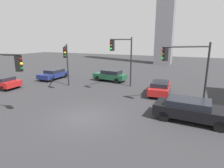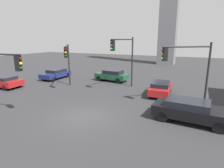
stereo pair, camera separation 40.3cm
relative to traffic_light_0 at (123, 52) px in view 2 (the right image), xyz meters
name	(u,v)px [view 2 (the right image)]	position (x,y,z in m)	size (l,w,h in m)	color
ground_plane	(83,117)	(0.22, -7.95, -3.93)	(102.28, 102.28, 0.00)	#2D2D30
traffic_light_0	(123,52)	(0.00, 0.00, 0.00)	(1.05, 3.84, 5.48)	black
traffic_light_1	(0,69)	(-5.00, -9.93, -0.66)	(3.61, 0.77, 4.67)	black
traffic_light_2	(67,57)	(-5.45, -2.20, -0.50)	(2.01, 2.90, 4.73)	black
traffic_light_3	(187,61)	(6.28, -2.36, -0.35)	(3.45, 2.64, 5.03)	black
car_0	(161,88)	(4.02, -0.27, -3.23)	(2.03, 4.33, 1.29)	maroon
car_1	(112,75)	(-2.81, 3.20, -3.16)	(4.32, 2.27, 1.43)	#19472D
car_2	(190,110)	(6.91, -5.60, -3.15)	(4.84, 2.34, 1.44)	black
car_3	(3,81)	(-12.52, -4.84, -3.24)	(4.59, 2.17, 1.27)	maroon
car_4	(56,74)	(-10.36, 1.34, -3.24)	(1.90, 4.31, 1.29)	navy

